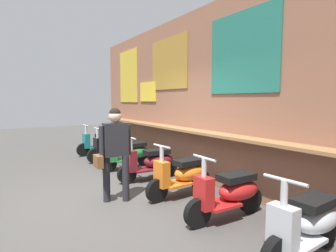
# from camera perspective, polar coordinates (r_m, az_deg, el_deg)

# --- Properties ---
(ground_plane) EXTENTS (28.93, 28.93, 0.00)m
(ground_plane) POSITION_cam_1_polar(r_m,az_deg,el_deg) (5.12, -10.78, -14.36)
(ground_plane) COLOR #474442
(market_stall_facade) EXTENTS (10.33, 0.61, 3.61)m
(market_stall_facade) POSITION_cam_1_polar(r_m,az_deg,el_deg) (5.87, 7.57, 6.16)
(market_stall_facade) COLOR #8C5B44
(market_stall_facade) RESTS_ON ground_plane
(scooter_teal) EXTENTS (0.48, 1.40, 0.97)m
(scooter_teal) POSITION_cam_1_polar(r_m,az_deg,el_deg) (9.00, -13.70, -3.27)
(scooter_teal) COLOR #197075
(scooter_teal) RESTS_ON ground_plane
(scooter_black) EXTENTS (0.47, 1.40, 0.97)m
(scooter_black) POSITION_cam_1_polar(r_m,az_deg,el_deg) (7.97, -11.14, -4.33)
(scooter_black) COLOR black
(scooter_black) RESTS_ON ground_plane
(scooter_green) EXTENTS (0.46, 1.40, 0.97)m
(scooter_green) POSITION_cam_1_polar(r_m,az_deg,el_deg) (6.97, -7.82, -5.68)
(scooter_green) COLOR #237533
(scooter_green) RESTS_ON ground_plane
(scooter_maroon) EXTENTS (0.46, 1.40, 0.97)m
(scooter_maroon) POSITION_cam_1_polar(r_m,az_deg,el_deg) (6.00, -3.36, -7.46)
(scooter_maroon) COLOR maroon
(scooter_maroon) RESTS_ON ground_plane
(scooter_orange) EXTENTS (0.49, 1.40, 0.97)m
(scooter_orange) POSITION_cam_1_polar(r_m,az_deg,el_deg) (5.03, 3.27, -9.99)
(scooter_orange) COLOR orange
(scooter_orange) RESTS_ON ground_plane
(scooter_red) EXTENTS (0.46, 1.40, 0.97)m
(scooter_red) POSITION_cam_1_polar(r_m,az_deg,el_deg) (4.19, 12.79, -13.32)
(scooter_red) COLOR red
(scooter_red) RESTS_ON ground_plane
(scooter_silver) EXTENTS (0.46, 1.40, 0.97)m
(scooter_silver) POSITION_cam_1_polar(r_m,az_deg,el_deg) (3.52, 27.09, -17.50)
(scooter_silver) COLOR #B2B5BA
(scooter_silver) RESTS_ON ground_plane
(shopper_with_handbag) EXTENTS (0.27, 0.64, 1.60)m
(shopper_with_handbag) POSITION_cam_1_polar(r_m,az_deg,el_deg) (4.70, -11.03, -4.04)
(shopper_with_handbag) COLOR #232328
(shopper_with_handbag) RESTS_ON ground_plane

